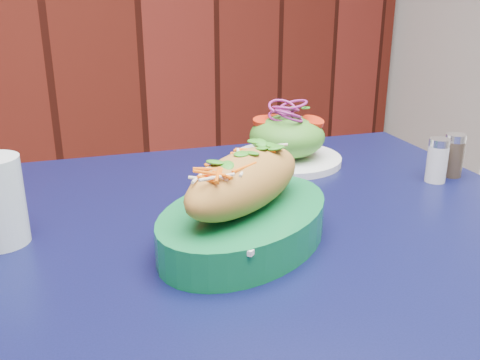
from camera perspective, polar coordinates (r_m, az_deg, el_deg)
cafe_table at (r=0.74m, az=4.03°, el=-11.55°), size 1.02×1.02×0.75m
banh_mi_basket at (r=0.65m, az=0.50°, el=-2.89°), size 0.31×0.26×0.12m
salad_plate at (r=0.95m, az=5.01°, el=4.20°), size 0.20×0.20×0.11m
salt_shaker at (r=0.91m, az=20.30°, el=1.98°), size 0.03×0.03×0.07m
pepper_shaker at (r=0.95m, az=21.82°, el=2.45°), size 0.03×0.03×0.07m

